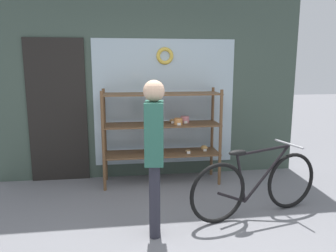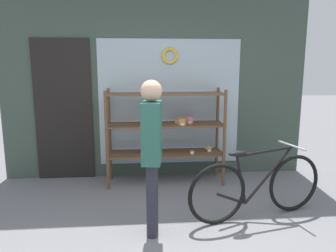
# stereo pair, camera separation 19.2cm
# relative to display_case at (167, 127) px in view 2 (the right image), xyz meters

# --- Properties ---
(storefront_facade) EXTENTS (4.62, 0.13, 3.65)m
(storefront_facade) POSITION_rel_display_case_xyz_m (-0.17, 0.38, 0.93)
(storefront_facade) COLOR #3D4C42
(storefront_facade) RESTS_ON ground_plane
(display_case) EXTENTS (1.68, 0.48, 1.38)m
(display_case) POSITION_rel_display_case_xyz_m (0.00, 0.00, 0.00)
(display_case) COLOR brown
(display_case) RESTS_ON ground_plane
(bicycle) EXTENTS (1.66, 0.56, 0.82)m
(bicycle) POSITION_rel_display_case_xyz_m (0.92, -1.23, -0.47)
(bicycle) COLOR black
(bicycle) RESTS_ON ground_plane
(pedestrian) EXTENTS (0.22, 0.34, 1.58)m
(pedestrian) POSITION_rel_display_case_xyz_m (-0.28, -1.51, 0.09)
(pedestrian) COLOR #282833
(pedestrian) RESTS_ON ground_plane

